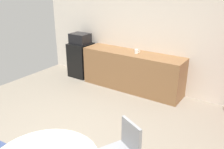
{
  "coord_description": "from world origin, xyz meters",
  "views": [
    {
      "loc": [
        2.35,
        -2.02,
        2.43
      ],
      "look_at": [
        0.23,
        1.14,
        0.95
      ],
      "focal_mm": 38.82,
      "sensor_mm": 36.0,
      "label": 1
    }
  ],
  "objects_px": {
    "chair_gray": "(125,146)",
    "mug_white": "(136,51)",
    "mini_fridge": "(81,60)",
    "microwave": "(80,38)"
  },
  "relations": [
    {
      "from": "mini_fridge",
      "to": "chair_gray",
      "type": "bearing_deg",
      "value": -41.27
    },
    {
      "from": "chair_gray",
      "to": "mug_white",
      "type": "xyz_separation_m",
      "value": [
        -1.22,
        2.52,
        0.43
      ]
    },
    {
      "from": "mini_fridge",
      "to": "mug_white",
      "type": "distance_m",
      "value": 1.74
    },
    {
      "from": "mini_fridge",
      "to": "chair_gray",
      "type": "relative_size",
      "value": 1.08
    },
    {
      "from": "microwave",
      "to": "mug_white",
      "type": "height_order",
      "value": "microwave"
    },
    {
      "from": "chair_gray",
      "to": "mug_white",
      "type": "relative_size",
      "value": 6.43
    },
    {
      "from": "microwave",
      "to": "mug_white",
      "type": "bearing_deg",
      "value": -0.45
    },
    {
      "from": "microwave",
      "to": "mug_white",
      "type": "xyz_separation_m",
      "value": [
        1.67,
        -0.01,
        -0.08
      ]
    },
    {
      "from": "chair_gray",
      "to": "microwave",
      "type": "bearing_deg",
      "value": 138.73
    },
    {
      "from": "chair_gray",
      "to": "mug_white",
      "type": "distance_m",
      "value": 2.83
    }
  ]
}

